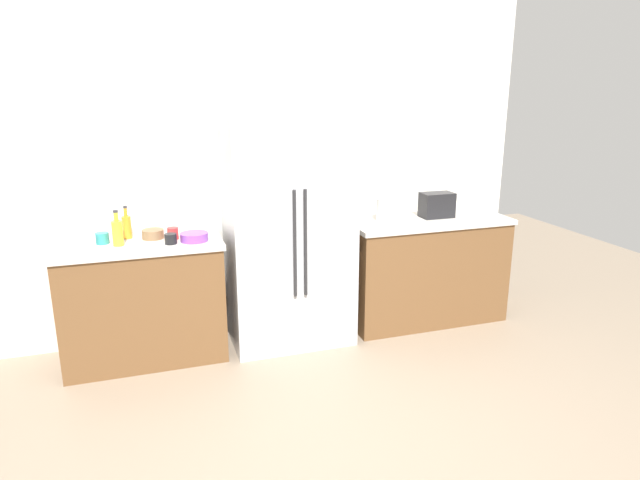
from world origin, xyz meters
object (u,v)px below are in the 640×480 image
(rice_cooker, at_px, (390,204))
(cup_b, at_px, (173,233))
(bottle_a, at_px, (117,232))
(cup_a, at_px, (171,239))
(bottle_b, at_px, (127,226))
(refrigerator, at_px, (289,233))
(cup_c, at_px, (102,238))
(toaster, at_px, (437,205))
(bowl_c, at_px, (194,237))
(bowl_b, at_px, (80,246))
(bowl_a, at_px, (153,234))

(rice_cooker, height_order, cup_b, rice_cooker)
(bottle_a, distance_m, cup_a, 0.36)
(bottle_b, relative_size, cup_a, 2.89)
(refrigerator, relative_size, cup_b, 20.41)
(cup_c, bearing_deg, bottle_b, 30.18)
(toaster, distance_m, bowl_c, 2.04)
(bottle_b, xyz_separation_m, bowl_b, (-0.31, -0.20, -0.07))
(bottle_a, xyz_separation_m, cup_b, (0.37, 0.05, -0.05))
(rice_cooker, bearing_deg, bowl_c, -175.57)
(toaster, bearing_deg, refrigerator, -178.25)
(rice_cooker, distance_m, bottle_b, 2.06)
(bottle_a, xyz_separation_m, bottle_b, (0.06, 0.18, -0.01))
(bottle_a, height_order, bottle_b, bottle_a)
(toaster, bearing_deg, rice_cooker, 179.71)
(refrigerator, distance_m, bowl_a, 1.01)
(refrigerator, relative_size, bowl_b, 9.29)
(bowl_b, bearing_deg, bowl_a, 15.79)
(bottle_a, distance_m, bowl_a, 0.27)
(bowl_a, bearing_deg, cup_b, -25.07)
(rice_cooker, bearing_deg, cup_b, -179.11)
(toaster, distance_m, bottle_b, 2.49)
(toaster, xyz_separation_m, cup_b, (-2.18, -0.02, -0.06))
(bottle_b, bearing_deg, toaster, -2.41)
(bottle_a, distance_m, bottle_b, 0.19)
(cup_c, bearing_deg, cup_b, -3.85)
(cup_a, distance_m, cup_b, 0.13)
(toaster, distance_m, cup_a, 2.21)
(bottle_b, relative_size, bowl_c, 1.22)
(toaster, height_order, bottle_b, bottle_b)
(cup_a, xyz_separation_m, cup_b, (0.02, 0.12, 0.01))
(rice_cooker, distance_m, cup_a, 1.77)
(refrigerator, height_order, toaster, refrigerator)
(toaster, relative_size, cup_a, 3.27)
(rice_cooker, xyz_separation_m, cup_b, (-1.74, -0.03, -0.10))
(toaster, height_order, cup_c, toaster)
(bowl_c, bearing_deg, toaster, 3.42)
(bottle_a, relative_size, cup_b, 2.93)
(cup_a, distance_m, bowl_b, 0.60)
(cup_c, bearing_deg, toaster, -0.16)
(bowl_b, bearing_deg, bottle_a, 4.32)
(toaster, relative_size, bowl_a, 1.77)
(bottle_b, xyz_separation_m, cup_c, (-0.17, -0.10, -0.05))
(bottle_b, relative_size, bowl_b, 1.27)
(rice_cooker, bearing_deg, cup_a, -175.08)
(bottle_b, relative_size, cup_b, 2.80)
(toaster, relative_size, bottle_a, 1.08)
(toaster, relative_size, bowl_c, 1.38)
(cup_c, bearing_deg, bowl_a, 5.33)
(bottle_b, bearing_deg, rice_cooker, -2.86)
(cup_b, bearing_deg, toaster, 0.65)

